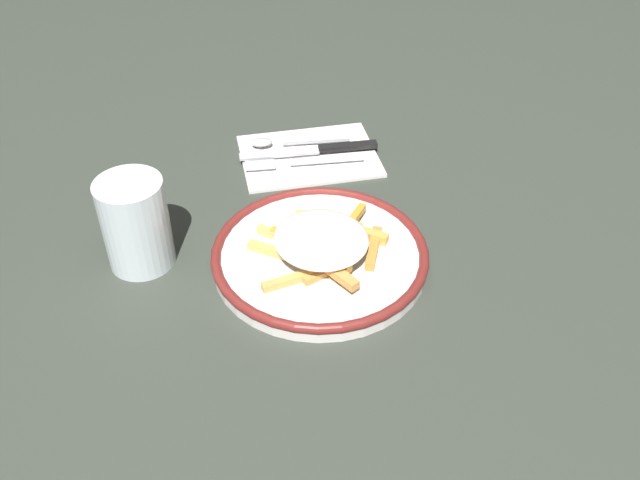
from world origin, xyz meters
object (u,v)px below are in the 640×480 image
at_px(knife, 321,149).
at_px(water_glass, 136,223).
at_px(napkin, 309,155).
at_px(spoon, 283,142).
at_px(fries_heap, 323,242).
at_px(fork, 304,161).
at_px(plate, 320,256).

bearing_deg(knife, water_glass, 126.57).
xyz_separation_m(napkin, spoon, (0.03, 0.03, 0.01)).
bearing_deg(napkin, knife, -91.33).
relative_size(fries_heap, spoon, 1.16).
height_order(fork, water_glass, water_glass).
bearing_deg(napkin, fries_heap, 174.23).
bearing_deg(plate, knife, -10.81).
xyz_separation_m(fries_heap, spoon, (0.28, 0.01, -0.02)).
height_order(plate, fries_heap, fries_heap).
bearing_deg(water_glass, fork, -54.06).
relative_size(plate, fries_heap, 1.52).
distance_m(plate, fork, 0.22).
relative_size(plate, fork, 1.52).
distance_m(fries_heap, water_glass, 0.23).
bearing_deg(plate, fries_heap, -155.73).
bearing_deg(spoon, fork, -158.48).
relative_size(fries_heap, knife, 0.84).
xyz_separation_m(fork, knife, (0.03, -0.03, 0.00)).
distance_m(knife, water_glass, 0.33).
bearing_deg(fork, spoon, 21.52).
bearing_deg(spoon, knife, -119.54).
relative_size(fork, spoon, 1.16).
bearing_deg(knife, fork, 130.96).
bearing_deg(spoon, water_glass, 137.13).
bearing_deg(knife, spoon, 60.46).
bearing_deg(fork, water_glass, 125.94).
bearing_deg(napkin, fork, 156.04).
bearing_deg(fries_heap, spoon, 2.04).
relative_size(napkin, fork, 1.15).
distance_m(plate, napkin, 0.24).
bearing_deg(fries_heap, plate, 24.27).
distance_m(plate, fries_heap, 0.03).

